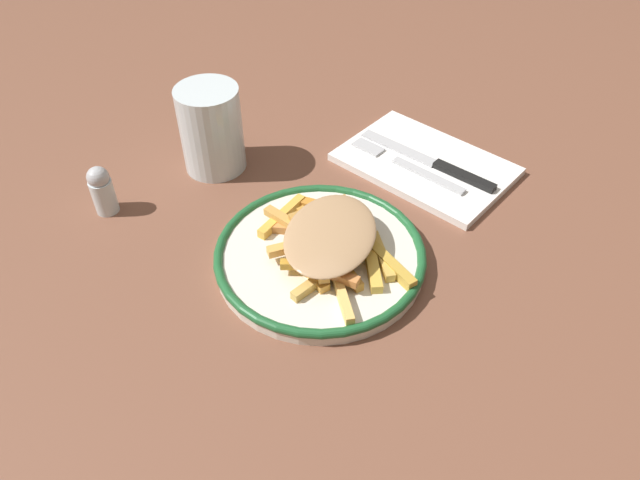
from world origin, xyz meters
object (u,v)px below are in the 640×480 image
water_glass (211,129)px  napkin (425,164)px  knife (437,165)px  salt_shaker (102,190)px  fries_heap (329,240)px  plate (320,255)px  fork (406,165)px

water_glass → napkin: bearing=-46.8°
knife → salt_shaker: salt_shaker is taller
fries_heap → knife: bearing=3.1°
fries_heap → salt_shaker: size_ratio=3.02×
knife → salt_shaker: (-0.36, 0.25, 0.02)m
plate → napkin: size_ratio=1.09×
fork → salt_shaker: salt_shaker is taller
napkin → salt_shaker: 0.43m
napkin → fork: size_ratio=1.28×
napkin → knife: size_ratio=1.07×
plate → napkin: plate is taller
plate → salt_shaker: salt_shaker is taller
fork → plate: bearing=-169.9°
fork → fries_heap: bearing=-167.7°
napkin → salt_shaker: size_ratio=3.38×
plate → napkin: (0.23, 0.02, -0.01)m
plate → napkin: 0.24m
plate → water_glass: bearing=81.6°
water_glass → fork: bearing=-49.5°
salt_shaker → knife: bearing=-35.4°
napkin → water_glass: water_glass is taller
plate → water_glass: (0.03, 0.24, 0.05)m
knife → water_glass: size_ratio=1.78×
fork → knife: bearing=-46.0°
napkin → fork: 0.03m
napkin → fork: bearing=156.9°
fries_heap → fork: fries_heap is taller
napkin → knife: bearing=-85.8°
fork → knife: size_ratio=0.84×
fork → water_glass: bearing=130.5°
plate → water_glass: size_ratio=2.08×
water_glass → salt_shaker: bearing=171.5°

